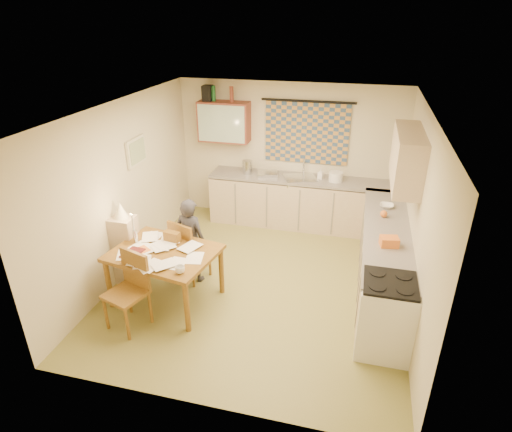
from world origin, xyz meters
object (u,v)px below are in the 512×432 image
(chair_far, at_px, (191,260))
(stove, at_px, (385,316))
(counter_right, at_px, (383,259))
(person, at_px, (191,240))
(counter_back, at_px, (302,203))
(shelf_stand, at_px, (127,250))
(dining_table, at_px, (166,275))

(chair_far, bearing_deg, stove, -177.31)
(stove, xyz_separation_m, chair_far, (-2.69, 0.84, -0.17))
(counter_right, distance_m, chair_far, 2.73)
(stove, relative_size, chair_far, 0.98)
(counter_right, bearing_deg, person, -170.46)
(stove, bearing_deg, counter_back, 115.38)
(counter_back, height_order, counter_right, same)
(counter_back, distance_m, shelf_stand, 3.20)
(chair_far, relative_size, person, 0.75)
(person, bearing_deg, chair_far, -7.27)
(stove, bearing_deg, person, 162.67)
(dining_table, height_order, shelf_stand, shelf_stand)
(chair_far, distance_m, shelf_stand, 0.92)
(counter_back, height_order, person, person)
(stove, distance_m, person, 2.79)
(chair_far, bearing_deg, counter_back, -101.83)
(counter_right, relative_size, person, 2.32)
(stove, height_order, person, person)
(stove, height_order, chair_far, chair_far)
(counter_right, distance_m, dining_table, 2.98)
(counter_back, height_order, shelf_stand, shelf_stand)
(dining_table, relative_size, chair_far, 1.54)
(counter_right, height_order, dining_table, counter_right)
(stove, height_order, dining_table, stove)
(counter_right, bearing_deg, dining_table, -160.28)
(dining_table, xyz_separation_m, shelf_stand, (-0.73, 0.29, 0.13))
(stove, relative_size, dining_table, 0.63)
(dining_table, height_order, person, person)
(dining_table, bearing_deg, counter_right, 29.67)
(person, xyz_separation_m, shelf_stand, (-0.88, -0.27, -0.13))
(counter_back, xyz_separation_m, stove, (1.39, -2.93, 0.01))
(shelf_stand, bearing_deg, person, 16.94)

